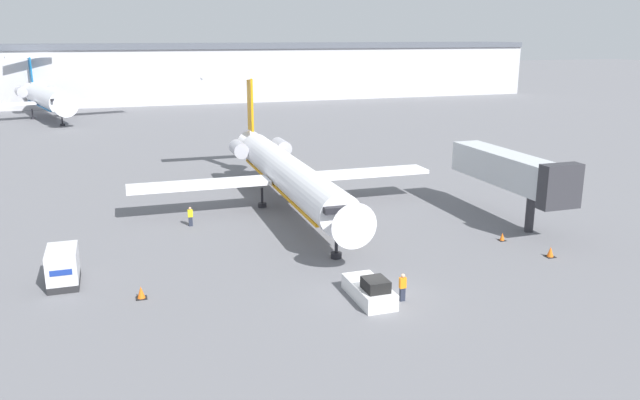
{
  "coord_description": "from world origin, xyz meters",
  "views": [
    {
      "loc": [
        -14.42,
        -31.95,
        15.48
      ],
      "look_at": [
        0.0,
        11.04,
        3.41
      ],
      "focal_mm": 35.0,
      "sensor_mm": 36.0,
      "label": 1
    }
  ],
  "objects_px": {
    "airplane_main": "(286,172)",
    "worker_by_wing": "(190,216)",
    "worker_near_tug": "(403,287)",
    "traffic_cone_mid": "(550,252)",
    "airplane_parked_far_left": "(47,98)",
    "traffic_cone_right": "(502,237)",
    "pushback_tug": "(369,290)",
    "luggage_cart": "(63,267)",
    "jet_bridge": "(511,171)",
    "traffic_cone_left": "(141,293)"
  },
  "relations": [
    {
      "from": "luggage_cart",
      "to": "traffic_cone_right",
      "type": "bearing_deg",
      "value": -2.57
    },
    {
      "from": "worker_by_wing",
      "to": "traffic_cone_mid",
      "type": "height_order",
      "value": "worker_by_wing"
    },
    {
      "from": "worker_by_wing",
      "to": "airplane_parked_far_left",
      "type": "xyz_separation_m",
      "value": [
        -16.78,
        77.85,
        3.1
      ]
    },
    {
      "from": "traffic_cone_mid",
      "to": "jet_bridge",
      "type": "relative_size",
      "value": 0.05
    },
    {
      "from": "pushback_tug",
      "to": "luggage_cart",
      "type": "bearing_deg",
      "value": 154.41
    },
    {
      "from": "luggage_cart",
      "to": "worker_near_tug",
      "type": "bearing_deg",
      "value": -25.43
    },
    {
      "from": "traffic_cone_right",
      "to": "worker_near_tug",
      "type": "bearing_deg",
      "value": -147.68
    },
    {
      "from": "traffic_cone_mid",
      "to": "traffic_cone_left",
      "type": "bearing_deg",
      "value": 176.34
    },
    {
      "from": "worker_near_tug",
      "to": "airplane_parked_far_left",
      "type": "distance_m",
      "value": 100.87
    },
    {
      "from": "traffic_cone_mid",
      "to": "traffic_cone_right",
      "type": "bearing_deg",
      "value": 104.92
    },
    {
      "from": "worker_by_wing",
      "to": "airplane_parked_far_left",
      "type": "height_order",
      "value": "airplane_parked_far_left"
    },
    {
      "from": "worker_near_tug",
      "to": "traffic_cone_mid",
      "type": "relative_size",
      "value": 2.27
    },
    {
      "from": "worker_near_tug",
      "to": "traffic_cone_mid",
      "type": "distance_m",
      "value": 13.91
    },
    {
      "from": "traffic_cone_left",
      "to": "jet_bridge",
      "type": "height_order",
      "value": "jet_bridge"
    },
    {
      "from": "airplane_main",
      "to": "worker_by_wing",
      "type": "relative_size",
      "value": 20.61
    },
    {
      "from": "pushback_tug",
      "to": "traffic_cone_left",
      "type": "relative_size",
      "value": 5.73
    },
    {
      "from": "traffic_cone_mid",
      "to": "worker_by_wing",
      "type": "bearing_deg",
      "value": 146.17
    },
    {
      "from": "traffic_cone_mid",
      "to": "worker_near_tug",
      "type": "bearing_deg",
      "value": -165.22
    },
    {
      "from": "airplane_parked_far_left",
      "to": "worker_near_tug",
      "type": "bearing_deg",
      "value": -74.54
    },
    {
      "from": "airplane_main",
      "to": "jet_bridge",
      "type": "relative_size",
      "value": 2.41
    },
    {
      "from": "traffic_cone_left",
      "to": "traffic_cone_right",
      "type": "height_order",
      "value": "traffic_cone_left"
    },
    {
      "from": "airplane_parked_far_left",
      "to": "jet_bridge",
      "type": "xyz_separation_m",
      "value": [
        42.59,
        -85.2,
        0.5
      ]
    },
    {
      "from": "airplane_main",
      "to": "pushback_tug",
      "type": "distance_m",
      "value": 21.52
    },
    {
      "from": "airplane_main",
      "to": "worker_by_wing",
      "type": "height_order",
      "value": "airplane_main"
    },
    {
      "from": "worker_by_wing",
      "to": "airplane_main",
      "type": "bearing_deg",
      "value": 17.07
    },
    {
      "from": "airplane_main",
      "to": "traffic_cone_right",
      "type": "height_order",
      "value": "airplane_main"
    },
    {
      "from": "airplane_main",
      "to": "pushback_tug",
      "type": "xyz_separation_m",
      "value": [
        -0.76,
        -21.32,
        -2.84
      ]
    },
    {
      "from": "luggage_cart",
      "to": "traffic_cone_mid",
      "type": "height_order",
      "value": "luggage_cart"
    },
    {
      "from": "worker_by_wing",
      "to": "pushback_tug",
      "type": "bearing_deg",
      "value": -65.86
    },
    {
      "from": "airplane_main",
      "to": "jet_bridge",
      "type": "height_order",
      "value": "airplane_main"
    },
    {
      "from": "worker_by_wing",
      "to": "airplane_parked_far_left",
      "type": "distance_m",
      "value": 79.7
    },
    {
      "from": "worker_by_wing",
      "to": "traffic_cone_left",
      "type": "distance_m",
      "value": 14.76
    },
    {
      "from": "traffic_cone_left",
      "to": "airplane_parked_far_left",
      "type": "distance_m",
      "value": 92.68
    },
    {
      "from": "traffic_cone_mid",
      "to": "jet_bridge",
      "type": "bearing_deg",
      "value": 74.97
    },
    {
      "from": "pushback_tug",
      "to": "airplane_parked_far_left",
      "type": "relative_size",
      "value": 0.14
    },
    {
      "from": "traffic_cone_left",
      "to": "traffic_cone_right",
      "type": "xyz_separation_m",
      "value": [
        27.15,
        2.43,
        -0.06
      ]
    },
    {
      "from": "airplane_parked_far_left",
      "to": "worker_by_wing",
      "type": "bearing_deg",
      "value": -77.84
    },
    {
      "from": "luggage_cart",
      "to": "airplane_parked_far_left",
      "type": "height_order",
      "value": "airplane_parked_far_left"
    },
    {
      "from": "pushback_tug",
      "to": "jet_bridge",
      "type": "xyz_separation_m",
      "value": [
        17.5,
        11.19,
        3.85
      ]
    },
    {
      "from": "airplane_main",
      "to": "luggage_cart",
      "type": "xyz_separation_m",
      "value": [
        -18.33,
        -12.9,
        -2.26
      ]
    },
    {
      "from": "traffic_cone_right",
      "to": "pushback_tug",
      "type": "bearing_deg",
      "value": -153.64
    },
    {
      "from": "traffic_cone_right",
      "to": "airplane_main",
      "type": "bearing_deg",
      "value": 132.99
    },
    {
      "from": "airplane_parked_far_left",
      "to": "jet_bridge",
      "type": "bearing_deg",
      "value": -63.44
    },
    {
      "from": "jet_bridge",
      "to": "airplane_main",
      "type": "bearing_deg",
      "value": 148.83
    },
    {
      "from": "luggage_cart",
      "to": "jet_bridge",
      "type": "distance_m",
      "value": 35.34
    },
    {
      "from": "airplane_main",
      "to": "worker_by_wing",
      "type": "distance_m",
      "value": 9.83
    },
    {
      "from": "airplane_main",
      "to": "luggage_cart",
      "type": "distance_m",
      "value": 22.53
    },
    {
      "from": "airplane_parked_far_left",
      "to": "jet_bridge",
      "type": "distance_m",
      "value": 95.25
    },
    {
      "from": "worker_by_wing",
      "to": "traffic_cone_right",
      "type": "relative_size",
      "value": 2.52
    },
    {
      "from": "airplane_main",
      "to": "traffic_cone_right",
      "type": "relative_size",
      "value": 51.93
    }
  ]
}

